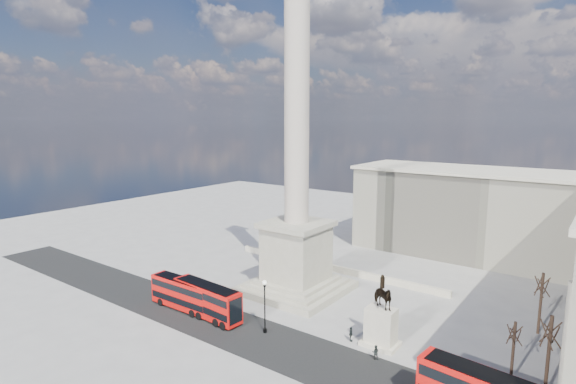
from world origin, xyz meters
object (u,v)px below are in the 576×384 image
(red_bus_a, at_px, (184,294))
(victorian_lamp, at_px, (265,302))
(nelsons_column, at_px, (296,208))
(pedestrian_crossing, at_px, (351,334))
(pedestrian_standing, at_px, (375,352))
(red_bus_b, at_px, (207,300))
(equestrian_statue, at_px, (381,321))
(pedestrian_walking, at_px, (441,377))

(red_bus_a, distance_m, victorian_lamp, 13.51)
(nelsons_column, height_order, red_bus_a, nelsons_column)
(pedestrian_crossing, bearing_deg, nelsons_column, 29.72)
(nelsons_column, bearing_deg, pedestrian_crossing, -32.31)
(red_bus_a, height_order, pedestrian_standing, red_bus_a)
(red_bus_a, xyz_separation_m, victorian_lamp, (13.33, 1.34, 1.71))
(red_bus_a, bearing_deg, pedestrian_crossing, 13.09)
(red_bus_b, bearing_deg, nelsons_column, 78.30)
(red_bus_b, distance_m, pedestrian_crossing, 19.24)
(red_bus_b, relative_size, equestrian_statue, 1.30)
(victorian_lamp, distance_m, equestrian_statue, 13.93)
(red_bus_a, xyz_separation_m, pedestrian_standing, (26.97, 3.68, -1.42))
(red_bus_b, height_order, pedestrian_standing, red_bus_b)
(pedestrian_walking, bearing_deg, pedestrian_standing, 173.36)
(red_bus_b, height_order, victorian_lamp, victorian_lamp)
(red_bus_a, relative_size, pedestrian_crossing, 5.88)
(pedestrian_standing, xyz_separation_m, pedestrian_crossing, (-4.10, 1.97, 0.08))
(equestrian_statue, xyz_separation_m, pedestrian_walking, (8.18, -3.58, -2.23))
(nelsons_column, height_order, victorian_lamp, nelsons_column)
(pedestrian_crossing, bearing_deg, red_bus_b, 78.56)
(nelsons_column, distance_m, red_bus_a, 20.09)
(red_bus_a, distance_m, equestrian_statue, 26.99)
(red_bus_b, xyz_separation_m, pedestrian_standing, (22.49, 3.49, -1.52))
(nelsons_column, xyz_separation_m, red_bus_b, (-4.04, -14.54, -10.57))
(red_bus_a, height_order, victorian_lamp, victorian_lamp)
(equestrian_statue, bearing_deg, pedestrian_standing, -74.52)
(red_bus_b, height_order, equestrian_statue, equestrian_statue)
(red_bus_b, bearing_deg, pedestrian_standing, 12.66)
(nelsons_column, distance_m, pedestrian_crossing, 20.80)
(victorian_lamp, height_order, pedestrian_crossing, victorian_lamp)
(red_bus_b, distance_m, victorian_lamp, 9.07)
(victorian_lamp, distance_m, pedestrian_walking, 21.28)
(pedestrian_standing, distance_m, pedestrian_crossing, 4.55)
(nelsons_column, distance_m, pedestrian_standing, 24.67)
(nelsons_column, height_order, pedestrian_walking, nelsons_column)
(pedestrian_walking, bearing_deg, red_bus_b, -177.29)
(nelsons_column, relative_size, equestrian_statue, 5.81)
(victorian_lamp, distance_m, pedestrian_crossing, 10.91)
(equestrian_statue, relative_size, pedestrian_crossing, 4.77)
(nelsons_column, relative_size, pedestrian_walking, 32.51)
(nelsons_column, bearing_deg, victorian_lamp, -70.26)
(pedestrian_standing, height_order, pedestrian_crossing, pedestrian_crossing)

